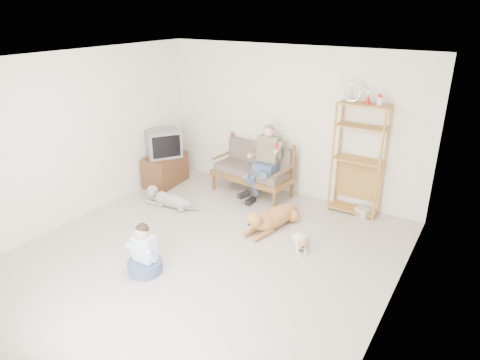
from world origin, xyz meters
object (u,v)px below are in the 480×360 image
Objects in this scene: etagere at (358,159)px; loveseat at (254,168)px; tv_stand at (165,169)px; golden_retriever at (271,218)px.

loveseat is at bearing -174.63° from etagere.
loveseat is 1.66× the size of tv_stand.
etagere reaches higher than tv_stand.
golden_retriever is at bearing -16.08° from tv_stand.
loveseat is 1.79m from tv_stand.
loveseat is at bearing 143.07° from golden_retriever.
golden_retriever is (0.96, -1.09, -0.31)m from loveseat.
etagere reaches higher than loveseat.
tv_stand is (-3.57, -0.74, -0.67)m from etagere.
tv_stand is 2.71m from golden_retriever.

